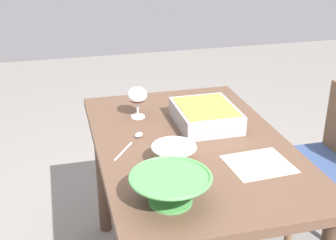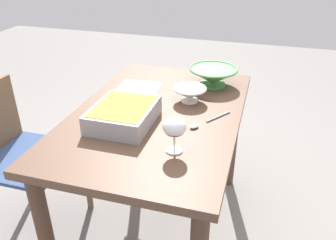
{
  "view_description": "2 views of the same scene",
  "coord_description": "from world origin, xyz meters",
  "px_view_note": "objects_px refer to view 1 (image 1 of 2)",
  "views": [
    {
      "loc": [
        -1.59,
        0.51,
        1.59
      ],
      "look_at": [
        0.16,
        0.06,
        0.79
      ],
      "focal_mm": 49.4,
      "sensor_mm": 36.0,
      "label": 1
    },
    {
      "loc": [
        1.37,
        0.45,
        1.49
      ],
      "look_at": [
        0.13,
        0.09,
        0.79
      ],
      "focal_mm": 36.97,
      "sensor_mm": 36.0,
      "label": 2
    }
  ],
  "objects_px": {
    "mixing_bowl": "(174,153)",
    "small_bowl": "(170,187)",
    "dining_table": "(191,168)",
    "serving_spoon": "(134,140)",
    "napkin": "(259,164)",
    "wine_glass": "(137,96)",
    "casserole_dish": "(206,115)",
    "chair": "(324,163)"
  },
  "relations": [
    {
      "from": "wine_glass",
      "to": "small_bowl",
      "type": "relative_size",
      "value": 0.55
    },
    {
      "from": "wine_glass",
      "to": "casserole_dish",
      "type": "relative_size",
      "value": 0.47
    },
    {
      "from": "casserole_dish",
      "to": "mixing_bowl",
      "type": "height_order",
      "value": "casserole_dish"
    },
    {
      "from": "dining_table",
      "to": "serving_spoon",
      "type": "height_order",
      "value": "serving_spoon"
    },
    {
      "from": "wine_glass",
      "to": "serving_spoon",
      "type": "relative_size",
      "value": 0.67
    },
    {
      "from": "dining_table",
      "to": "napkin",
      "type": "bearing_deg",
      "value": -142.1
    },
    {
      "from": "wine_glass",
      "to": "napkin",
      "type": "xyz_separation_m",
      "value": [
        -0.54,
        -0.35,
        -0.1
      ]
    },
    {
      "from": "dining_table",
      "to": "chair",
      "type": "xyz_separation_m",
      "value": [
        0.15,
        -0.74,
        -0.16
      ]
    },
    {
      "from": "dining_table",
      "to": "napkin",
      "type": "xyz_separation_m",
      "value": [
        -0.24,
        -0.18,
        0.12
      ]
    },
    {
      "from": "wine_glass",
      "to": "casserole_dish",
      "type": "distance_m",
      "value": 0.31
    },
    {
      "from": "casserole_dish",
      "to": "mixing_bowl",
      "type": "bearing_deg",
      "value": 143.48
    },
    {
      "from": "napkin",
      "to": "small_bowl",
      "type": "bearing_deg",
      "value": 112.48
    },
    {
      "from": "mixing_bowl",
      "to": "small_bowl",
      "type": "distance_m",
      "value": 0.25
    },
    {
      "from": "mixing_bowl",
      "to": "small_bowl",
      "type": "xyz_separation_m",
      "value": [
        -0.24,
        0.08,
        0.01
      ]
    },
    {
      "from": "small_bowl",
      "to": "napkin",
      "type": "relative_size",
      "value": 1.16
    },
    {
      "from": "mixing_bowl",
      "to": "small_bowl",
      "type": "height_order",
      "value": "small_bowl"
    },
    {
      "from": "wine_glass",
      "to": "chair",
      "type": "bearing_deg",
      "value": -99.5
    },
    {
      "from": "dining_table",
      "to": "mixing_bowl",
      "type": "bearing_deg",
      "value": 142.58
    },
    {
      "from": "wine_glass",
      "to": "napkin",
      "type": "relative_size",
      "value": 0.64
    },
    {
      "from": "mixing_bowl",
      "to": "dining_table",
      "type": "bearing_deg",
      "value": -37.42
    },
    {
      "from": "chair",
      "to": "wine_glass",
      "type": "height_order",
      "value": "wine_glass"
    },
    {
      "from": "small_bowl",
      "to": "napkin",
      "type": "xyz_separation_m",
      "value": [
        0.16,
        -0.38,
        -0.05
      ]
    },
    {
      "from": "chair",
      "to": "small_bowl",
      "type": "bearing_deg",
      "value": 120.3
    },
    {
      "from": "mixing_bowl",
      "to": "serving_spoon",
      "type": "relative_size",
      "value": 0.77
    },
    {
      "from": "dining_table",
      "to": "chair",
      "type": "bearing_deg",
      "value": -78.42
    },
    {
      "from": "dining_table",
      "to": "small_bowl",
      "type": "relative_size",
      "value": 4.52
    },
    {
      "from": "dining_table",
      "to": "serving_spoon",
      "type": "xyz_separation_m",
      "value": [
        0.06,
        0.23,
        0.13
      ]
    },
    {
      "from": "dining_table",
      "to": "wine_glass",
      "type": "bearing_deg",
      "value": 28.5
    },
    {
      "from": "chair",
      "to": "casserole_dish",
      "type": "distance_m",
      "value": 0.71
    },
    {
      "from": "mixing_bowl",
      "to": "chair",
      "type": "bearing_deg",
      "value": -70.43
    },
    {
      "from": "mixing_bowl",
      "to": "napkin",
      "type": "xyz_separation_m",
      "value": [
        -0.08,
        -0.3,
        -0.04
      ]
    },
    {
      "from": "chair",
      "to": "serving_spoon",
      "type": "xyz_separation_m",
      "value": [
        -0.09,
        0.96,
        0.29
      ]
    },
    {
      "from": "casserole_dish",
      "to": "napkin",
      "type": "bearing_deg",
      "value": -168.83
    },
    {
      "from": "wine_glass",
      "to": "mixing_bowl",
      "type": "relative_size",
      "value": 0.87
    },
    {
      "from": "small_bowl",
      "to": "wine_glass",
      "type": "bearing_deg",
      "value": -2.37
    },
    {
      "from": "wine_glass",
      "to": "serving_spoon",
      "type": "xyz_separation_m",
      "value": [
        -0.24,
        0.06,
        -0.09
      ]
    },
    {
      "from": "casserole_dish",
      "to": "serving_spoon",
      "type": "bearing_deg",
      "value": 104.95
    },
    {
      "from": "serving_spoon",
      "to": "napkin",
      "type": "relative_size",
      "value": 0.96
    },
    {
      "from": "chair",
      "to": "dining_table",
      "type": "bearing_deg",
      "value": 101.58
    },
    {
      "from": "mixing_bowl",
      "to": "napkin",
      "type": "relative_size",
      "value": 0.74
    },
    {
      "from": "casserole_dish",
      "to": "mixing_bowl",
      "type": "xyz_separation_m",
      "value": [
        -0.3,
        0.22,
        -0.0
      ]
    },
    {
      "from": "serving_spoon",
      "to": "dining_table",
      "type": "bearing_deg",
      "value": -105.0
    }
  ]
}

